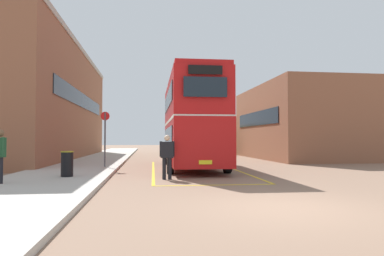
{
  "coord_description": "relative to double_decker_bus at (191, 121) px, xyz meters",
  "views": [
    {
      "loc": [
        -3.03,
        -7.32,
        1.54
      ],
      "look_at": [
        -0.22,
        14.22,
        2.24
      ],
      "focal_mm": 31.94,
      "sensor_mm": 36.0,
      "label": 1
    }
  ],
  "objects": [
    {
      "name": "ground_plane",
      "position": [
        0.69,
        3.54,
        -2.51
      ],
      "size": [
        135.6,
        135.6,
        0.0
      ],
      "primitive_type": "plane",
      "color": "#846651"
    },
    {
      "name": "sidewalk_left",
      "position": [
        -5.81,
        5.94,
        -2.44
      ],
      "size": [
        4.0,
        57.6,
        0.14
      ],
      "primitive_type": "cube",
      "color": "#B2ADA3",
      "rests_on": "ground"
    },
    {
      "name": "brick_building_left",
      "position": [
        -9.93,
        9.59,
        1.81
      ],
      "size": [
        5.18,
        23.06,
        8.63
      ],
      "color": "brown",
      "rests_on": "ground"
    },
    {
      "name": "depot_building_right",
      "position": [
        10.37,
        7.87,
        0.35
      ],
      "size": [
        8.43,
        12.29,
        5.72
      ],
      "color": "brown",
      "rests_on": "ground"
    },
    {
      "name": "double_decker_bus",
      "position": [
        0.0,
        0.0,
        0.0
      ],
      "size": [
        2.96,
        10.0,
        4.75
      ],
      "color": "black",
      "rests_on": "ground"
    },
    {
      "name": "single_deck_bus",
      "position": [
        3.43,
        18.16,
        -0.87
      ],
      "size": [
        3.02,
        8.38,
        3.02
      ],
      "color": "black",
      "rests_on": "ground"
    },
    {
      "name": "pedestrian_boarding",
      "position": [
        -1.6,
        -5.14,
        -1.53
      ],
      "size": [
        0.57,
        0.26,
        1.69
      ],
      "color": "black",
      "rests_on": "ground"
    },
    {
      "name": "litter_bin",
      "position": [
        -5.31,
        -4.93,
        -1.9
      ],
      "size": [
        0.47,
        0.47,
        0.95
      ],
      "color": "black",
      "rests_on": "sidewalk_left"
    },
    {
      "name": "bus_stop_sign",
      "position": [
        -4.48,
        -0.46,
        -0.7
      ],
      "size": [
        0.44,
        0.12,
        2.79
      ],
      "color": "#4C4C51",
      "rests_on": "sidewalk_left"
    },
    {
      "name": "bay_marking_yellow",
      "position": [
        -0.01,
        -1.88,
        -2.51
      ],
      "size": [
        4.4,
        12.02,
        0.01
      ],
      "color": "gold",
      "rests_on": "ground"
    }
  ]
}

